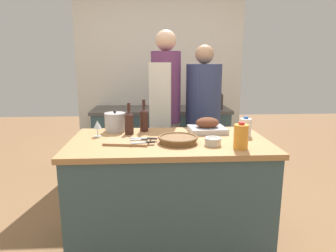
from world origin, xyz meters
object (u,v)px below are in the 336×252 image
wine_bottle_green (144,119)px  person_cook_guest (203,117)px  knife_chef (145,138)px  roasting_pan (207,127)px  juice_jug (241,136)px  milk_jug (245,127)px  wine_glass_left (97,125)px  condiment_bottle_short (158,101)px  mixing_bowl (213,141)px  person_cook_aproned (166,108)px  condiment_bottle_tall (201,100)px  cutting_board (128,142)px  wicker_basket (178,139)px  condiment_bottle_extra (221,102)px  wine_bottle_dark (129,122)px  knife_bread (140,140)px  stock_pot (115,122)px  stand_mixer (200,98)px  knife_paring (144,142)px

wine_bottle_green → person_cook_guest: bearing=43.2°
wine_bottle_green → knife_chef: wine_bottle_green is taller
roasting_pan → juice_jug: size_ratio=1.70×
roasting_pan → wine_bottle_green: bearing=172.6°
milk_jug → wine_glass_left: (-1.19, 0.06, 0.02)m
roasting_pan → condiment_bottle_short: bearing=103.8°
mixing_bowl → person_cook_aproned: size_ratio=0.07×
knife_chef → person_cook_guest: (0.61, 0.91, -0.01)m
condiment_bottle_tall → cutting_board: bearing=-115.0°
wine_bottle_green → person_cook_guest: person_cook_guest is taller
wine_bottle_green → person_cook_aproned: (0.22, 0.55, 0.01)m
wicker_basket → mixing_bowl: 0.26m
cutting_board → condiment_bottle_tall: condiment_bottle_tall is taller
mixing_bowl → condiment_bottle_extra: 1.74m
wicker_basket → wine_bottle_green: bearing=122.9°
mixing_bowl → wine_bottle_dark: (-0.63, 0.37, 0.07)m
condiment_bottle_extra → cutting_board: bearing=-124.2°
cutting_board → juice_jug: 0.82m
person_cook_guest → knife_bread: bearing=-103.4°
mixing_bowl → knife_chef: bearing=163.5°
milk_jug → condiment_bottle_extra: bearing=84.7°
roasting_pan → knife_bread: 0.64m
wine_glass_left → cutting_board: bearing=-39.8°
stock_pot → juice_jug: juice_jug is taller
wine_glass_left → condiment_bottle_tall: bearing=55.7°
condiment_bottle_short → mixing_bowl: bearing=-80.0°
wine_bottle_green → wicker_basket: bearing=-57.1°
roasting_pan → knife_bread: bearing=-152.5°
mixing_bowl → condiment_bottle_short: (-0.34, 1.93, 0.03)m
cutting_board → stand_mixer: (0.82, 1.67, 0.11)m
mixing_bowl → wine_bottle_dark: bearing=149.2°
wine_bottle_green → condiment_bottle_short: bearing=83.5°
condiment_bottle_tall → knife_paring: bearing=-111.1°
juice_jug → wine_glass_left: 1.13m
knife_chef → condiment_bottle_extra: condiment_bottle_extra is taller
wine_bottle_green → stand_mixer: 1.48m
condiment_bottle_short → milk_jug: bearing=-68.6°
knife_bread → wine_glass_left: bearing=149.2°
person_cook_aproned → wine_bottle_green: bearing=-83.8°
person_cook_aproned → wine_bottle_dark: bearing=-89.7°
mixing_bowl → wine_glass_left: 0.93m
wine_bottle_green → roasting_pan: bearing=-7.4°
stock_pot → person_cook_aproned: person_cook_aproned is taller
wine_glass_left → knife_paring: (0.38, -0.28, -0.07)m
cutting_board → wine_glass_left: wine_glass_left is taller
juice_jug → person_cook_aproned: (-0.46, 1.12, 0.03)m
wine_bottle_dark → person_cook_aproned: 0.74m
milk_jug → person_cook_guest: 0.83m
wine_glass_left → stand_mixer: stand_mixer is taller
cutting_board → condiment_bottle_extra: condiment_bottle_extra is taller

